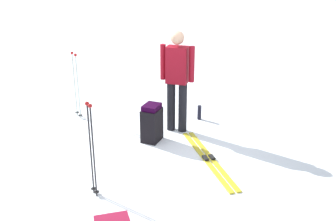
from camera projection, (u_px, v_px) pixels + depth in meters
ground_plane at (168, 153)px, 6.29m from camera, size 80.00×80.00×0.00m
skier_standing at (177, 77)px, 6.71m from camera, size 0.37×0.49×1.70m
ski_pair_near at (209, 159)px, 6.10m from camera, size 1.87×0.18×0.05m
backpack_bright at (152, 123)px, 6.59m from camera, size 0.42×0.41×0.62m
ski_poles_planted_near at (76, 82)px, 7.37m from camera, size 0.22×0.12×1.21m
ski_poles_planted_far at (92, 145)px, 5.00m from camera, size 0.15×0.09×1.25m
thermos_bottle at (199, 112)px, 7.46m from camera, size 0.07×0.07×0.26m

